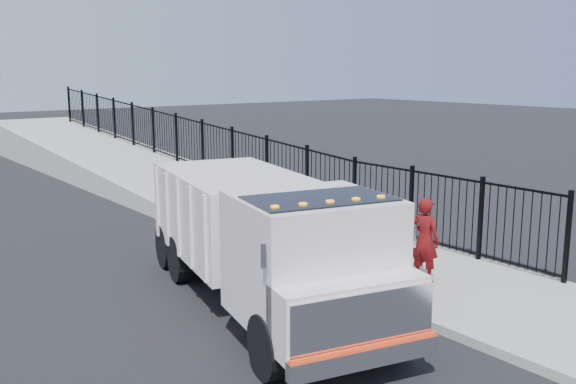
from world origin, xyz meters
TOP-DOWN VIEW (x-y plane):
  - ground at (0.00, 0.00)m, footprint 120.00×120.00m
  - sidewalk at (1.93, -2.00)m, footprint 3.55×12.00m
  - curb at (0.00, -2.00)m, footprint 0.30×12.00m
  - ramp at (2.12, 16.00)m, footprint 3.95×24.06m
  - iron_fence at (3.55, 12.00)m, footprint 0.10×28.00m
  - truck at (-1.72, 0.68)m, footprint 3.77×7.43m
  - worker at (1.43, -0.25)m, footprint 0.50×0.67m
  - debris at (0.66, 0.10)m, footprint 0.33×0.33m

SIDE VIEW (x-z plane):
  - ground at x=0.00m, z-range 0.00..0.00m
  - ramp at x=2.12m, z-range -1.60..1.60m
  - sidewalk at x=1.93m, z-range 0.00..0.12m
  - curb at x=0.00m, z-range 0.00..0.16m
  - debris at x=0.66m, z-range 0.12..0.20m
  - iron_fence at x=3.55m, z-range 0.00..1.80m
  - worker at x=1.43m, z-range 0.12..1.80m
  - truck at x=-1.72m, z-range 0.15..2.59m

